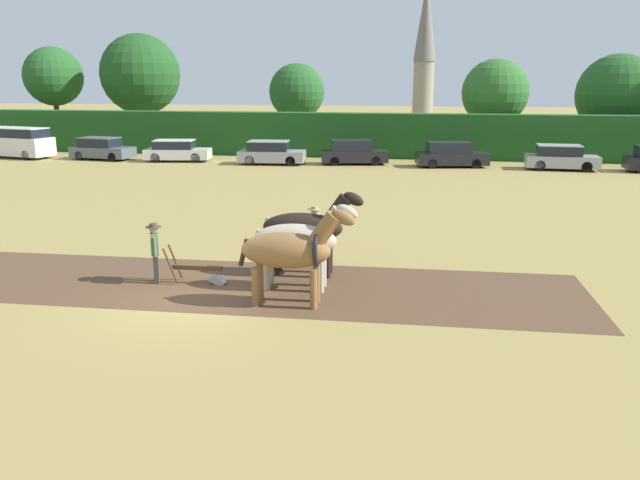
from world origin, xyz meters
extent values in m
plane|color=#998447|center=(0.00, 0.00, 0.00)|extent=(240.00, 240.00, 0.00)
cube|color=brown|center=(-1.03, 1.27, 0.00)|extent=(22.23, 5.17, 0.01)
cube|color=#1E511E|center=(0.00, 30.80, 1.56)|extent=(75.50, 1.66, 3.12)
cylinder|color=#4C3823|center=(-26.13, 35.68, 2.17)|extent=(0.44, 0.44, 4.33)
sphere|color=#235623|center=(-26.13, 35.68, 5.68)|extent=(4.91, 4.91, 4.91)
cylinder|color=#423323|center=(-18.50, 36.31, 2.02)|extent=(0.44, 0.44, 4.05)
sphere|color=#1E4C1E|center=(-18.50, 36.31, 5.86)|extent=(6.59, 6.59, 6.59)
cylinder|color=#4C3823|center=(-5.28, 37.03, 1.61)|extent=(0.44, 0.44, 3.22)
sphere|color=#235623|center=(-5.28, 37.03, 4.46)|extent=(4.53, 4.53, 4.53)
cylinder|color=#4C3823|center=(10.23, 34.70, 1.57)|extent=(0.44, 0.44, 3.15)
sphere|color=#2D6628|center=(10.23, 34.70, 4.49)|extent=(4.89, 4.89, 4.89)
cylinder|color=#4C3823|center=(19.17, 36.51, 1.37)|extent=(0.44, 0.44, 2.74)
sphere|color=#235623|center=(19.17, 36.51, 4.36)|extent=(5.90, 5.90, 5.90)
cylinder|color=gray|center=(4.56, 59.78, 3.70)|extent=(2.30, 2.30, 7.41)
cone|color=slate|center=(4.56, 59.78, 11.93)|extent=(2.53, 2.53, 9.05)
ellipsoid|color=brown|center=(2.32, 0.15, 1.39)|extent=(2.26, 1.01, 0.89)
cylinder|color=brown|center=(3.04, 0.43, 0.50)|extent=(0.18, 0.18, 0.99)
cylinder|color=brown|center=(3.05, -0.08, 0.50)|extent=(0.18, 0.18, 0.99)
cylinder|color=brown|center=(1.59, 0.38, 0.50)|extent=(0.18, 0.18, 0.99)
cylinder|color=brown|center=(1.60, -0.13, 0.50)|extent=(0.18, 0.18, 0.99)
cylinder|color=brown|center=(3.27, 0.18, 1.92)|extent=(0.87, 0.45, 0.98)
ellipsoid|color=brown|center=(3.73, 0.20, 2.25)|extent=(0.69, 0.28, 0.54)
cube|color=black|center=(3.47, 0.19, 2.11)|extent=(0.46, 0.10, 0.62)
cylinder|color=black|center=(1.26, 0.11, 1.29)|extent=(0.30, 0.13, 0.71)
torus|color=black|center=(3.10, 0.18, 1.46)|extent=(0.14, 0.91, 0.90)
ellipsoid|color=#B2A38E|center=(2.28, 1.38, 1.33)|extent=(2.26, 0.99, 0.87)
cylinder|color=#B2A38E|center=(2.99, 1.66, 0.47)|extent=(0.18, 0.18, 0.94)
cylinder|color=#B2A38E|center=(3.01, 1.16, 0.47)|extent=(0.18, 0.18, 0.94)
cylinder|color=#B2A38E|center=(1.54, 1.61, 0.47)|extent=(0.18, 0.18, 0.94)
cylinder|color=#B2A38E|center=(1.56, 1.11, 0.47)|extent=(0.18, 0.18, 0.94)
cylinder|color=#B2A38E|center=(3.23, 1.42, 1.83)|extent=(0.83, 0.44, 0.92)
ellipsoid|color=#B2A38E|center=(3.65, 1.43, 2.13)|extent=(0.69, 0.28, 0.54)
cube|color=gray|center=(3.42, 1.42, 2.01)|extent=(0.43, 0.09, 0.58)
cylinder|color=gray|center=(1.22, 1.35, 1.24)|extent=(0.30, 0.13, 0.71)
torus|color=black|center=(3.06, 1.41, 1.40)|extent=(0.14, 0.89, 0.89)
ellipsoid|color=black|center=(2.24, 2.62, 1.39)|extent=(2.31, 0.96, 0.83)
cylinder|color=black|center=(2.97, 2.88, 0.51)|extent=(0.18, 0.18, 1.01)
cylinder|color=black|center=(2.99, 2.40, 0.51)|extent=(0.18, 0.18, 1.01)
cylinder|color=black|center=(1.49, 2.83, 0.51)|extent=(0.18, 0.18, 1.01)
cylinder|color=black|center=(1.50, 2.35, 0.51)|extent=(0.18, 0.18, 1.01)
cylinder|color=black|center=(3.21, 2.65, 1.91)|extent=(0.85, 0.42, 0.96)
ellipsoid|color=black|center=(3.67, 2.66, 2.24)|extent=(0.69, 0.28, 0.54)
cube|color=gray|center=(3.41, 2.66, 2.09)|extent=(0.46, 0.10, 0.62)
cylinder|color=gray|center=(1.15, 2.58, 1.30)|extent=(0.30, 0.13, 0.71)
torus|color=black|center=(3.04, 2.64, 1.45)|extent=(0.14, 0.86, 0.86)
cube|color=#4C331E|center=(-0.47, 1.29, 0.45)|extent=(1.47, 0.15, 0.12)
cube|color=#939399|center=(0.12, 1.31, 0.10)|extent=(0.49, 0.22, 0.39)
cylinder|color=#4C331E|center=(-1.14, 1.47, 0.55)|extent=(0.40, 0.07, 0.96)
cylinder|color=#4C331E|center=(-1.13, 1.07, 0.55)|extent=(0.40, 0.07, 0.96)
cylinder|color=#4C4C4C|center=(-1.64, 1.28, 0.41)|extent=(0.14, 0.14, 0.81)
cylinder|color=#4C4C4C|center=(-1.55, 1.09, 0.41)|extent=(0.14, 0.14, 0.81)
cube|color=#4C6B4C|center=(-1.59, 1.19, 1.10)|extent=(0.38, 0.51, 0.58)
sphere|color=tan|center=(-1.59, 1.19, 1.51)|extent=(0.22, 0.22, 0.22)
cylinder|color=#4C6B4C|center=(-1.71, 1.44, 1.08)|extent=(0.09, 0.09, 0.54)
cylinder|color=#4C6B4C|center=(-1.47, 0.93, 1.08)|extent=(0.09, 0.09, 0.54)
cylinder|color=#42382D|center=(-1.59, 1.19, 1.57)|extent=(0.42, 0.42, 0.02)
cylinder|color=#42382D|center=(-1.59, 1.19, 1.62)|extent=(0.21, 0.21, 0.10)
cylinder|color=#38332D|center=(2.27, 4.45, 0.40)|extent=(0.14, 0.14, 0.81)
cylinder|color=#38332D|center=(2.24, 4.24, 0.40)|extent=(0.14, 0.14, 0.81)
cube|color=silver|center=(2.26, 4.35, 1.09)|extent=(0.27, 0.50, 0.57)
sphere|color=tan|center=(2.26, 4.35, 1.49)|extent=(0.22, 0.22, 0.22)
cylinder|color=silver|center=(2.30, 4.62, 1.07)|extent=(0.09, 0.09, 0.54)
cylinder|color=silver|center=(2.21, 4.07, 1.07)|extent=(0.09, 0.09, 0.54)
cylinder|color=tan|center=(2.26, 4.35, 1.56)|extent=(0.42, 0.42, 0.02)
cylinder|color=tan|center=(2.26, 4.35, 1.61)|extent=(0.21, 0.21, 0.10)
cube|color=silver|center=(-23.36, 26.09, 0.83)|extent=(5.55, 2.98, 1.29)
cube|color=black|center=(-23.36, 26.09, 1.77)|extent=(4.90, 2.66, 0.61)
cube|color=silver|center=(-23.36, 26.09, 2.11)|extent=(4.90, 2.66, 0.06)
cylinder|color=black|center=(-21.59, 26.59, 0.33)|extent=(0.70, 0.35, 0.67)
cylinder|color=black|center=(-21.94, 24.92, 0.33)|extent=(0.70, 0.35, 0.67)
cylinder|color=black|center=(-24.79, 27.27, 0.33)|extent=(0.70, 0.35, 0.67)
cube|color=#565B66|center=(-16.86, 26.17, 0.53)|extent=(4.54, 2.35, 0.71)
cube|color=black|center=(-17.08, 26.20, 1.18)|extent=(2.80, 1.93, 0.59)
cube|color=#565B66|center=(-17.08, 26.20, 1.50)|extent=(2.80, 1.93, 0.06)
cylinder|color=black|center=(-15.42, 26.75, 0.31)|extent=(0.65, 0.30, 0.62)
cylinder|color=black|center=(-15.64, 25.21, 0.31)|extent=(0.65, 0.30, 0.62)
cylinder|color=black|center=(-18.09, 27.12, 0.31)|extent=(0.65, 0.30, 0.62)
cylinder|color=black|center=(-18.30, 25.58, 0.31)|extent=(0.65, 0.30, 0.62)
cube|color=silver|center=(-11.30, 26.16, 0.51)|extent=(4.59, 2.46, 0.67)
cube|color=black|center=(-11.51, 26.13, 1.12)|extent=(2.84, 2.01, 0.55)
cube|color=silver|center=(-11.51, 26.13, 1.43)|extent=(2.84, 2.01, 0.06)
cylinder|color=black|center=(-10.08, 27.16, 0.32)|extent=(0.67, 0.32, 0.64)
cylinder|color=black|center=(-9.84, 25.58, 0.32)|extent=(0.67, 0.32, 0.64)
cylinder|color=black|center=(-12.76, 26.74, 0.32)|extent=(0.67, 0.32, 0.64)
cylinder|color=black|center=(-12.51, 25.17, 0.32)|extent=(0.67, 0.32, 0.64)
cube|color=#9E9EA8|center=(-4.58, 25.78, 0.53)|extent=(4.45, 2.17, 0.71)
cube|color=black|center=(-4.80, 25.77, 1.19)|extent=(2.71, 1.85, 0.59)
cube|color=#9E9EA8|center=(-4.80, 25.77, 1.51)|extent=(2.71, 1.85, 0.06)
cylinder|color=black|center=(-3.31, 26.70, 0.33)|extent=(0.67, 0.27, 0.65)
cylinder|color=black|center=(-3.19, 25.08, 0.33)|extent=(0.67, 0.27, 0.65)
cylinder|color=black|center=(-5.98, 26.49, 0.33)|extent=(0.67, 0.27, 0.65)
cylinder|color=black|center=(-5.85, 24.87, 0.33)|extent=(0.67, 0.27, 0.65)
cube|color=black|center=(0.76, 26.75, 0.54)|extent=(4.58, 2.55, 0.74)
cube|color=black|center=(0.55, 26.71, 1.22)|extent=(2.85, 2.04, 0.63)
cube|color=black|center=(0.55, 26.71, 1.57)|extent=(2.85, 2.04, 0.06)
cylinder|color=black|center=(1.93, 27.76, 0.30)|extent=(0.64, 0.34, 0.61)
cylinder|color=black|center=(2.23, 26.28, 0.30)|extent=(0.64, 0.34, 0.61)
cylinder|color=black|center=(-0.70, 27.22, 0.30)|extent=(0.64, 0.34, 0.61)
cylinder|color=black|center=(-0.40, 25.75, 0.30)|extent=(0.64, 0.34, 0.61)
cube|color=black|center=(7.06, 26.55, 0.54)|extent=(4.71, 2.56, 0.74)
cube|color=black|center=(6.84, 26.50, 1.22)|extent=(2.93, 2.05, 0.63)
cube|color=black|center=(6.84, 26.50, 1.56)|extent=(2.93, 2.05, 0.06)
cylinder|color=black|center=(8.28, 27.56, 0.30)|extent=(0.64, 0.33, 0.61)
cylinder|color=black|center=(8.57, 26.05, 0.30)|extent=(0.64, 0.33, 0.61)
cylinder|color=black|center=(5.56, 27.04, 0.30)|extent=(0.64, 0.33, 0.61)
cylinder|color=black|center=(5.85, 25.53, 0.30)|extent=(0.64, 0.33, 0.61)
cube|color=#9E9EA8|center=(13.73, 26.36, 0.53)|extent=(4.39, 2.00, 0.71)
cube|color=black|center=(13.51, 26.37, 1.18)|extent=(2.66, 1.74, 0.59)
cube|color=#9E9EA8|center=(13.51, 26.37, 1.51)|extent=(2.66, 1.74, 0.06)
cylinder|color=black|center=(15.10, 27.08, 0.32)|extent=(0.66, 0.25, 0.65)
cylinder|color=black|center=(15.02, 25.51, 0.32)|extent=(0.66, 0.25, 0.65)
cylinder|color=black|center=(12.43, 27.21, 0.32)|extent=(0.66, 0.25, 0.65)
cylinder|color=black|center=(12.35, 25.64, 0.32)|extent=(0.66, 0.25, 0.65)
cylinder|color=black|center=(18.15, 27.05, 0.31)|extent=(0.63, 0.24, 0.62)
camera|label=1|loc=(5.71, -14.18, 5.44)|focal=35.00mm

